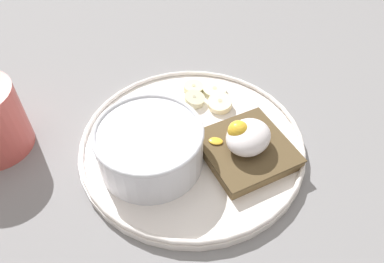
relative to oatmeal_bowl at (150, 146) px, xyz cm
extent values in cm
cube|color=gray|center=(-5.61, 1.56, -4.82)|extent=(120.00, 120.00, 2.00)
cylinder|color=white|center=(-5.61, 1.56, -3.32)|extent=(28.46, 28.46, 1.00)
torus|color=white|center=(-5.61, 1.56, -2.52)|extent=(28.26, 28.26, 0.60)
cylinder|color=white|center=(0.00, 0.00, -0.19)|extent=(12.45, 12.45, 5.26)
torus|color=white|center=(0.00, 0.00, 2.43)|extent=(12.65, 12.65, 0.60)
cylinder|color=white|center=(0.00, 0.00, -0.52)|extent=(11.05, 11.05, 4.21)
ellipsoid|color=white|center=(0.00, 0.00, 1.39)|extent=(10.50, 10.50, 1.20)
ellipsoid|color=#CCB88A|center=(-2.05, -0.23, 1.64)|extent=(1.42, 1.28, 0.51)
ellipsoid|color=tan|center=(0.35, 0.29, 1.75)|extent=(1.96, 1.90, 0.71)
ellipsoid|color=beige|center=(3.30, -0.55, 1.66)|extent=(1.42, 1.12, 0.53)
ellipsoid|color=#C3AD96|center=(0.19, 0.05, 1.63)|extent=(1.29, 1.34, 0.49)
ellipsoid|color=tan|center=(3.19, 2.14, 1.67)|extent=(1.39, 0.99, 0.55)
ellipsoid|color=tan|center=(3.64, 0.09, 1.74)|extent=(1.72, 1.18, 0.70)
cube|color=brown|center=(-8.52, 7.82, -1.36)|extent=(13.17, 13.17, 0.30)
cube|color=brown|center=(-8.52, 7.82, -2.04)|extent=(12.91, 12.91, 1.56)
ellipsoid|color=white|center=(-8.52, 7.82, 0.36)|extent=(5.82, 4.95, 3.25)
sphere|color=yellow|center=(-7.86, 6.76, 1.19)|extent=(2.52, 2.52, 2.52)
ellipsoid|color=yellow|center=(-6.52, 4.62, -1.06)|extent=(1.94, 2.11, 0.36)
cylinder|color=beige|center=(-11.27, -3.10, -2.15)|extent=(3.86, 3.93, 1.61)
cylinder|color=#B1AA8A|center=(-11.27, -3.10, -1.61)|extent=(0.69, 0.69, 0.22)
cylinder|color=#F4F0BF|center=(-8.74, -4.74, -2.33)|extent=(4.40, 4.37, 1.06)
cylinder|color=#BEBB95|center=(-8.74, -4.74, -1.89)|extent=(0.79, 0.79, 0.15)
cylinder|color=#F7E7B8|center=(-13.06, 0.05, -2.16)|extent=(4.21, 4.12, 1.58)
cylinder|color=#C0B490|center=(-13.06, 0.05, -1.64)|extent=(0.75, 0.74, 0.21)
cylinder|color=beige|center=(-13.24, -4.96, -2.32)|extent=(3.96, 3.93, 1.10)
cylinder|color=#BAB68A|center=(-13.24, -4.96, -1.86)|extent=(0.71, 0.71, 0.15)
cylinder|color=#F1ECBE|center=(-14.90, -2.42, -2.37)|extent=(4.42, 4.43, 0.95)
cylinder|color=#BCB894|center=(-14.90, -2.42, -1.94)|extent=(0.79, 0.80, 0.14)
camera|label=1|loc=(17.83, 22.60, 32.80)|focal=35.00mm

